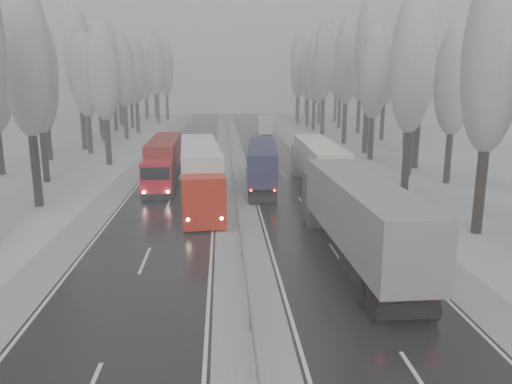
{
  "coord_description": "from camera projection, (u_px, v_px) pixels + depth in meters",
  "views": [
    {
      "loc": [
        -1.0,
        -13.69,
        9.52
      ],
      "look_at": [
        1.2,
        18.61,
        2.2
      ],
      "focal_mm": 35.0,
      "sensor_mm": 36.0,
      "label": 1
    }
  ],
  "objects": [
    {
      "name": "tree_32",
      "position": [
        308.0,
        71.0,
        100.93
      ],
      "size": [
        3.6,
        3.6,
        17.33
      ],
      "color": "black",
      "rests_on": "ground"
    },
    {
      "name": "tree_39",
      "position": [
        306.0,
        76.0,
        132.09
      ],
      "size": [
        3.6,
        3.6,
        16.19
      ],
      "color": "black",
      "rests_on": "ground"
    },
    {
      "name": "tree_71",
      "position": [
        112.0,
        62.0,
        92.26
      ],
      "size": [
        3.6,
        3.6,
        19.61
      ],
      "color": "black",
      "rests_on": "ground"
    },
    {
      "name": "carriageway_left",
      "position": [
        175.0,
        189.0,
        44.33
      ],
      "size": [
        7.5,
        200.0,
        0.03
      ],
      "primitive_type": "cube",
      "color": "black",
      "rests_on": "ground"
    },
    {
      "name": "tree_26",
      "position": [
        347.0,
        62.0,
        73.6
      ],
      "size": [
        3.6,
        3.6,
        18.78
      ],
      "color": "black",
      "rests_on": "ground"
    },
    {
      "name": "tree_74",
      "position": [
        156.0,
        65.0,
        108.35
      ],
      "size": [
        3.6,
        3.6,
        19.68
      ],
      "color": "black",
      "rests_on": "ground"
    },
    {
      "name": "tree_62",
      "position": [
        103.0,
        72.0,
        54.83
      ],
      "size": [
        3.6,
        3.6,
        16.04
      ],
      "color": "black",
      "rests_on": "ground"
    },
    {
      "name": "median_slush",
      "position": [
        234.0,
        188.0,
        44.67
      ],
      "size": [
        3.0,
        200.0,
        0.04
      ],
      "primitive_type": "cube",
      "color": "#ADB0B5",
      "rests_on": "ground"
    },
    {
      "name": "truck_red_white",
      "position": [
        200.0,
        170.0,
        38.85
      ],
      "size": [
        4.03,
        17.89,
        4.56
      ],
      "rotation": [
        0.0,
        0.0,
        0.07
      ],
      "color": "red",
      "rests_on": "ground"
    },
    {
      "name": "tree_36",
      "position": [
        298.0,
        64.0,
        117.05
      ],
      "size": [
        3.6,
        3.6,
        20.23
      ],
      "color": "black",
      "rests_on": "ground"
    },
    {
      "name": "tree_77",
      "position": [
        145.0,
        81.0,
        121.83
      ],
      "size": [
        3.6,
        3.6,
        14.32
      ],
      "color": "black",
      "rests_on": "ground"
    },
    {
      "name": "tree_63",
      "position": [
        42.0,
        67.0,
        58.08
      ],
      "size": [
        3.6,
        3.6,
        16.88
      ],
      "color": "black",
      "rests_on": "ground"
    },
    {
      "name": "tree_20",
      "position": [
        415.0,
        73.0,
        48.65
      ],
      "size": [
        3.6,
        3.6,
        15.71
      ],
      "color": "black",
      "rests_on": "ground"
    },
    {
      "name": "tree_78",
      "position": [
        154.0,
        67.0,
        123.76
      ],
      "size": [
        3.6,
        3.6,
        19.55
      ],
      "color": "black",
      "rests_on": "ground"
    },
    {
      "name": "truck_cream_box",
      "position": [
        317.0,
        162.0,
        43.39
      ],
      "size": [
        3.03,
        16.86,
        4.31
      ],
      "rotation": [
        0.0,
        0.0,
        -0.02
      ],
      "color": "#B7B5A2",
      "rests_on": "ground"
    },
    {
      "name": "tree_70",
      "position": [
        135.0,
        71.0,
        89.03
      ],
      "size": [
        3.6,
        3.6,
        17.09
      ],
      "color": "black",
      "rests_on": "ground"
    },
    {
      "name": "tree_19",
      "position": [
        455.0,
        81.0,
        44.93
      ],
      "size": [
        3.6,
        3.6,
        14.57
      ],
      "color": "black",
      "rests_on": "ground"
    },
    {
      "name": "truck_grey_tarp",
      "position": [
        355.0,
        212.0,
        26.44
      ],
      "size": [
        3.19,
        17.78,
        4.54
      ],
      "rotation": [
        0.0,
        0.0,
        0.02
      ],
      "color": "#45454A",
      "rests_on": "ground"
    },
    {
      "name": "tree_76",
      "position": [
        166.0,
        69.0,
        117.72
      ],
      "size": [
        3.6,
        3.6,
        18.55
      ],
      "color": "black",
      "rests_on": "ground"
    },
    {
      "name": "tree_73",
      "position": [
        119.0,
        71.0,
        101.64
      ],
      "size": [
        3.6,
        3.6,
        17.22
      ],
      "color": "black",
      "rests_on": "ground"
    },
    {
      "name": "truck_red_red",
      "position": [
        164.0,
        158.0,
        46.84
      ],
      "size": [
        2.89,
        15.75,
        4.02
      ],
      "rotation": [
        0.0,
        0.0,
        0.03
      ],
      "color": "red",
      "rests_on": "ground"
    },
    {
      "name": "tree_33",
      "position": [
        320.0,
        81.0,
        105.46
      ],
      "size": [
        3.6,
        3.6,
        14.33
      ],
      "color": "black",
      "rests_on": "ground"
    },
    {
      "name": "tree_65",
      "position": [
        78.0,
        56.0,
        66.58
      ],
      "size": [
        3.6,
        3.6,
        19.48
      ],
      "color": "black",
      "rests_on": "ground"
    },
    {
      "name": "truck_blue_box",
      "position": [
        262.0,
        161.0,
        45.23
      ],
      "size": [
        3.49,
        15.23,
        3.88
      ],
      "rotation": [
        0.0,
        0.0,
        -0.07
      ],
      "color": "#1B2345",
      "rests_on": "ground"
    },
    {
      "name": "tree_66",
      "position": [
        104.0,
        77.0,
        72.78
      ],
      "size": [
        3.6,
        3.6,
        15.23
      ],
      "color": "black",
      "rests_on": "ground"
    },
    {
      "name": "tree_38",
      "position": [
        298.0,
        71.0,
        127.76
      ],
      "size": [
        3.6,
        3.6,
        17.97
      ],
      "color": "black",
      "rests_on": "ground"
    },
    {
      "name": "tree_29",
      "position": [
        361.0,
        67.0,
        88.39
      ],
      "size": [
        3.6,
        3.6,
        18.11
      ],
      "color": "black",
      "rests_on": "ground"
    },
    {
      "name": "tree_67",
      "position": [
        100.0,
        69.0,
        76.32
      ],
      "size": [
        3.6,
        3.6,
        17.09
      ],
      "color": "black",
      "rests_on": "ground"
    },
    {
      "name": "tree_34",
      "position": [
        299.0,
        71.0,
        107.75
      ],
      "size": [
        3.6,
        3.6,
        17.63
      ],
      "color": "black",
      "rests_on": "ground"
    },
    {
      "name": "tree_18",
      "position": [
        413.0,
        65.0,
        40.39
      ],
      "size": [
        3.6,
        3.6,
        16.58
      ],
      "color": "black",
      "rests_on": "ground"
    },
    {
      "name": "tree_69",
      "position": [
        97.0,
        61.0,
        82.46
      ],
      "size": [
        3.6,
        3.6,
        19.35
      ],
      "color": "black",
      "rests_on": "ground"
    },
    {
      "name": "tree_79",
      "position": [
        146.0,
        74.0,
        127.81
      ],
      "size": [
        3.6,
        3.6,
        17.07
      ],
      "color": "black",
      "rests_on": "ground"
    },
    {
      "name": "tree_72",
      "position": [
        130.0,
        78.0,
        98.23
      ],
      "size": [
        3.6,
        3.6,
        15.11
      ],
      "color": "black",
      "rests_on": "ground"
    },
    {
      "name": "tree_35",
      "position": [
        337.0,
        69.0,
        112.16
      ],
      "size": [
        3.6,
        3.6,
        18.25
      ],
      "color": "black",
      "rests_on": "ground"
    },
    {
      "name": "tree_27",
      "position": [
        385.0,
        67.0,
        78.13
      ],
      "size": [
        3.6,
        3.6,
        17.62
      ],
      "color": "black",
      "rests_on": "ground"
    },
    {
      "name": "tree_21",
      "position": [
        422.0,
        55.0,
        52.28
      ],
      "size": [
        3.6,
        3.6,
        18.62
      ],
      "color": "black",
      "rests_on": "ground"
    },
    {
      "name": "shoulder_left",
      "position": [
        119.0,
        190.0,
        44.0
      ],
      "size": [
        2.4,
        200.0,
        0.04
      ],
      "primitive_type": "cube",
      "color": "#ADB0B5",
      "rests_on": "ground"
    },
    {
      "name": "carriageway_right",
      "position": [
        292.0,
        187.0,
        45.02
      ],
      "size": [
        7.5,
        200.0,
        0.03
      ],
      "primitive_type": "cube",
      "color": "black",
      "rests_on": "ground"
    },
    {
      "name": "tree_37",
      "position": [
        324.0,
        75.0,
        121.94
      ],
      "size": [
        3.6,
        3.6,
        16.37
      ],
      "color": "black",
      "rests_on": "ground"
    },
    {
      "name": "median_guardrail",
      "position": [
        234.0,
        182.0,
        44.53
      ],
      "size": [
        0.12,
        200.0,
        0.76
      ],
      "color": "slate",
      "rests_on": "ground"
    },
    {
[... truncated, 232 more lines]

